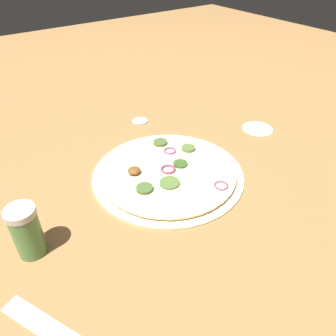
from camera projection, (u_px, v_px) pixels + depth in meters
ground_plane at (168, 175)px, 0.77m from camera, size 3.00×3.00×0.00m
pizza at (168, 172)px, 0.76m from camera, size 0.35×0.35×0.03m
spice_jar at (27, 231)px, 0.56m from camera, size 0.05×0.05×0.10m
loose_cap at (140, 121)px, 0.98m from camera, size 0.05×0.05×0.01m
flour_patch at (257, 129)px, 0.94m from camera, size 0.09×0.09×0.00m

